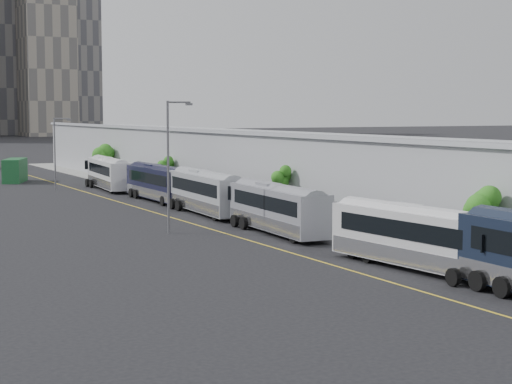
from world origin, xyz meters
TOP-DOWN VIEW (x-y plane):
  - sidewalk at (9.00, 55.00)m, footprint 10.00×170.00m
  - lane_line at (-1.50, 55.00)m, footprint 0.12×160.00m
  - depot at (12.99, 55.00)m, footprint 12.45×160.40m
  - bus_2 at (2.00, 32.28)m, footprint 3.76×12.71m
  - bus_3 at (1.89, 48.60)m, footprint 3.35×12.70m
  - bus_4 at (2.16, 62.08)m, footprint 3.44×13.14m
  - bus_5 at (2.36, 74.44)m, footprint 2.79×12.49m
  - bus_6 at (1.86, 88.69)m, footprint 3.65×12.78m
  - tree_1 at (5.79, 31.45)m, footprint 2.01×2.01m
  - tree_2 at (6.08, 55.79)m, footprint 1.44×1.44m
  - tree_3 at (6.03, 81.85)m, footprint 1.54×1.54m
  - tree_4 at (5.43, 102.73)m, footprint 2.74×2.74m
  - street_lamp_near at (-4.99, 52.58)m, footprint 2.04×0.22m
  - street_lamp_far at (-3.68, 90.82)m, footprint 2.04×0.22m
  - shipping_container at (-5.65, 104.26)m, footprint 4.33×6.62m

SIDE VIEW (x-z plane):
  - lane_line at x=-1.50m, z-range 0.00..0.02m
  - sidewalk at x=9.00m, z-range 0.00..0.12m
  - shipping_container at x=-5.65m, z-range 0.00..2.99m
  - bus_5 at x=2.36m, z-range -0.28..3.36m
  - bus_2 at x=2.00m, z-range -0.29..3.38m
  - bus_3 at x=1.89m, z-range -0.29..3.39m
  - bus_6 at x=1.86m, z-range -0.29..3.40m
  - bus_4 at x=2.16m, z-range -0.30..3.50m
  - tree_3 at x=6.03m, z-range 1.05..4.76m
  - tree_4 at x=5.43m, z-range 0.98..5.69m
  - tree_2 at x=6.08m, z-range 1.28..5.41m
  - tree_1 at x=5.79m, z-range 1.22..5.71m
  - depot at x=12.99m, z-range -0.09..7.11m
  - street_lamp_far at x=-3.68m, z-range 0.68..8.95m
  - street_lamp_near at x=-4.99m, z-range 0.70..10.48m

